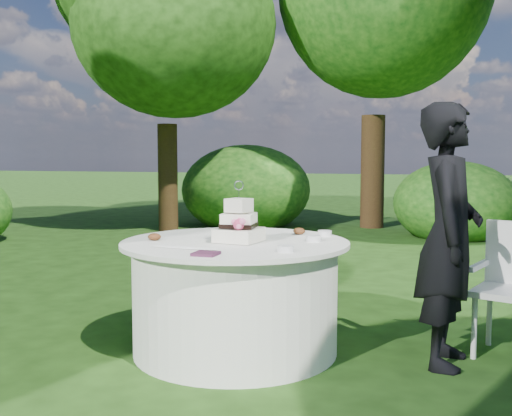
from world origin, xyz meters
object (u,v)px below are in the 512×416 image
(napkins, at_px, (206,254))
(guest, at_px, (449,235))
(table, at_px, (235,295))
(cake, at_px, (239,225))

(napkins, relative_size, guest, 0.08)
(table, bearing_deg, cake, -49.09)
(cake, bearing_deg, table, 130.91)
(napkins, distance_m, guest, 1.57)
(napkins, bearing_deg, cake, 88.84)
(napkins, xyz_separation_m, table, (-0.03, 0.61, -0.39))
(guest, relative_size, table, 1.08)
(guest, xyz_separation_m, cake, (-1.35, -0.22, 0.04))
(napkins, xyz_separation_m, cake, (0.01, 0.56, 0.10))
(napkins, relative_size, cake, 0.34)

